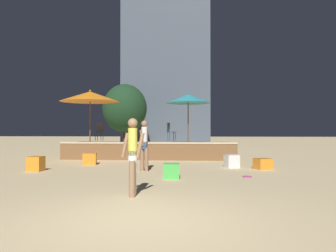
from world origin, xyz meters
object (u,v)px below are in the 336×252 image
bistro_chair_1 (170,130)px  cube_seat_4 (36,164)px  cube_seat_3 (263,164)px  cube_seat_2 (171,171)px  cube_seat_0 (232,161)px  patio_umbrella_0 (90,97)px  person_1 (144,144)px  cube_seat_1 (90,159)px  patio_umbrella_1 (188,99)px  background_tree_0 (125,108)px  frisbee_disc (247,177)px  background_tree_1 (127,110)px  person_0 (133,155)px  bistro_chair_0 (100,130)px

bistro_chair_1 → cube_seat_4: bearing=117.6°
cube_seat_3 → bistro_chair_1: 5.54m
cube_seat_2 → cube_seat_3: 3.91m
cube_seat_0 → bistro_chair_1: size_ratio=0.64×
cube_seat_2 → patio_umbrella_0: bearing=126.8°
person_1 → cube_seat_3: bearing=33.9°
cube_seat_1 → cube_seat_2: size_ratio=1.27×
patio_umbrella_1 → person_1: (-1.43, -3.84, -1.88)m
cube_seat_1 → background_tree_0: bearing=93.3°
bistro_chair_1 → frisbee_disc: 6.79m
patio_umbrella_0 → background_tree_0: size_ratio=0.72×
cube_seat_2 → frisbee_disc: bearing=9.4°
cube_seat_0 → background_tree_1: (-6.63, 13.39, 2.71)m
patio_umbrella_0 → person_0: size_ratio=1.99×
patio_umbrella_0 → person_0: 9.14m
person_1 → bistro_chair_0: size_ratio=1.90×
person_1 → background_tree_1: background_tree_1 is taller
cube_seat_2 → bistro_chair_1: bearing=94.3°
cube_seat_2 → cube_seat_3: size_ratio=0.71×
bistro_chair_1 → background_tree_1: (-4.10, 9.72, 1.57)m
cube_seat_1 → bistro_chair_1: size_ratio=0.67×
cube_seat_1 → patio_umbrella_1: bearing=25.9°
person_1 → background_tree_1: size_ratio=0.38×
cube_seat_4 → bistro_chair_1: bistro_chair_1 is taller
patio_umbrella_1 → cube_seat_2: size_ratio=6.51×
patio_umbrella_1 → cube_seat_4: patio_umbrella_1 is taller
frisbee_disc → patio_umbrella_0: bearing=140.7°
background_tree_1 → cube_seat_4: bearing=-90.4°
frisbee_disc → cube_seat_2: bearing=-170.6°
patio_umbrella_1 → background_tree_0: 8.75m
patio_umbrella_1 → frisbee_disc: size_ratio=11.60×
person_1 → cube_seat_0: bearing=44.2°
cube_seat_1 → cube_seat_4: bearing=-118.3°
patio_umbrella_0 → person_1: size_ratio=1.91×
cube_seat_2 → cube_seat_4: 4.88m
bistro_chair_0 → frisbee_disc: (6.30, -6.59, -1.36)m
cube_seat_1 → background_tree_1: size_ratio=0.13×
patio_umbrella_0 → background_tree_1: (-0.40, 10.58, 0.00)m
cube_seat_3 → cube_seat_4: 7.86m
patio_umbrella_0 → patio_umbrella_1: (4.59, -0.17, -0.14)m
cube_seat_4 → person_1: (3.67, 0.26, 0.68)m
person_1 → bistro_chair_0: bearing=142.7°
cube_seat_1 → frisbee_disc: cube_seat_1 is taller
cube_seat_0 → background_tree_0: 12.14m
patio_umbrella_0 → cube_seat_4: patio_umbrella_0 is taller
patio_umbrella_0 → bistro_chair_0: (0.08, 1.36, -1.57)m
patio_umbrella_0 → cube_seat_4: bearing=-96.9°
background_tree_0 → patio_umbrella_0: bearing=-90.9°
person_0 → cube_seat_1: bearing=23.4°
patio_umbrella_0 → cube_seat_3: size_ratio=4.91×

